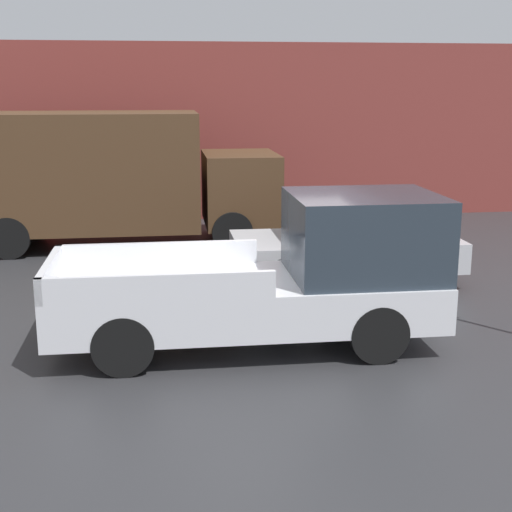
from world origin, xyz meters
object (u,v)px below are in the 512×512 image
(car, at_px, (347,240))
(newspaper_box, at_px, (39,207))
(pickup_truck, at_px, (287,276))
(delivery_truck, at_px, (96,175))

(car, bearing_deg, newspaper_box, 135.60)
(newspaper_box, bearing_deg, pickup_truck, -62.85)
(pickup_truck, relative_size, delivery_truck, 0.71)
(car, distance_m, delivery_truck, 6.51)
(pickup_truck, distance_m, car, 3.74)
(pickup_truck, bearing_deg, delivery_truck, 114.68)
(car, relative_size, newspaper_box, 4.38)
(delivery_truck, xyz_separation_m, newspaper_box, (-1.84, 2.84, -1.20))
(car, bearing_deg, delivery_truck, 142.19)
(delivery_truck, bearing_deg, pickup_truck, -65.32)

